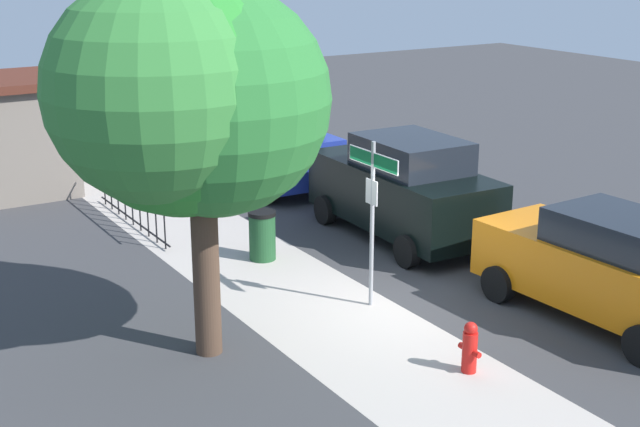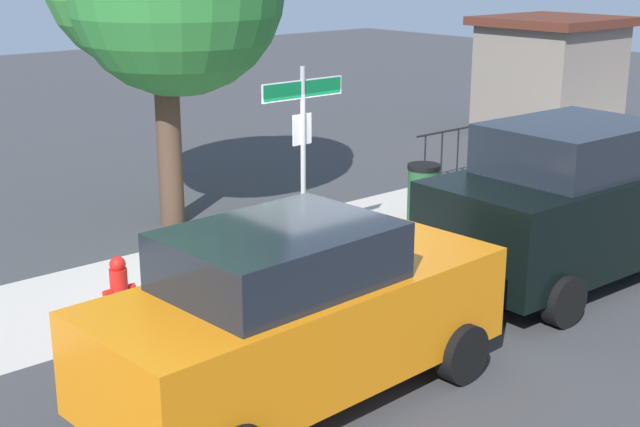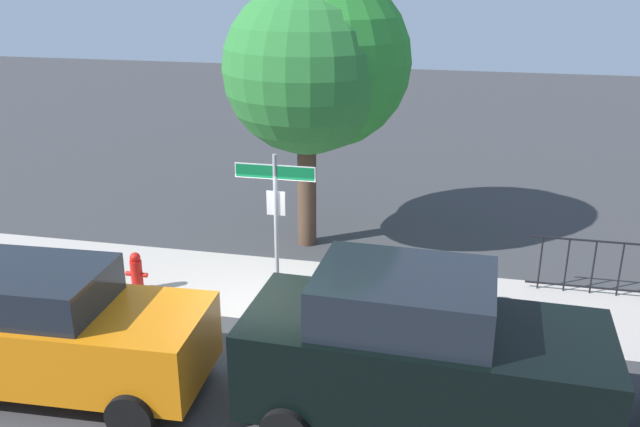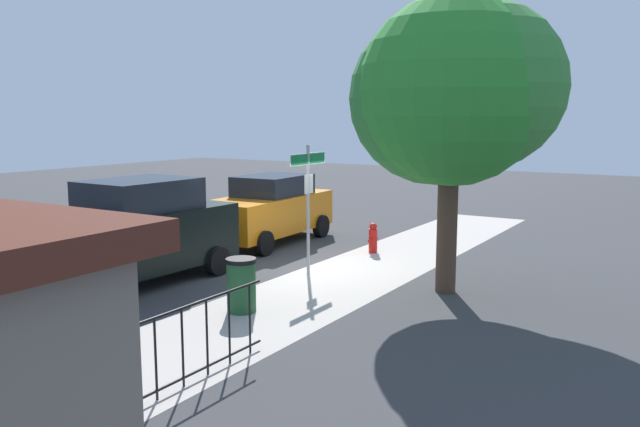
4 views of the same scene
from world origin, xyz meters
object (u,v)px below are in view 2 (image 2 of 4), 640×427
at_px(fire_hydrant, 119,287).
at_px(street_sign, 303,131).
at_px(car_black, 578,202).
at_px(car_orange, 297,314).
at_px(utility_shed, 550,77).
at_px(trash_bin, 423,193).

bearing_deg(fire_hydrant, street_sign, -4.08).
distance_m(street_sign, car_black, 3.85).
height_order(street_sign, car_orange, street_sign).
xyz_separation_m(utility_shed, trash_bin, (-7.54, -2.90, -0.97)).
height_order(car_black, utility_shed, utility_shed).
relative_size(street_sign, car_orange, 0.65).
bearing_deg(utility_shed, fire_hydrant, -166.50).
bearing_deg(car_orange, trash_bin, 29.19).
xyz_separation_m(car_orange, trash_bin, (5.51, 3.40, -0.45)).
height_order(car_orange, car_black, car_black).
bearing_deg(car_orange, fire_hydrant, 92.64).
distance_m(utility_shed, fire_hydrant, 13.75).
bearing_deg(car_black, utility_shed, 39.42).
relative_size(fire_hydrant, trash_bin, 0.80).
height_order(car_orange, trash_bin, car_orange).
bearing_deg(street_sign, trash_bin, 9.42).
distance_m(utility_shed, trash_bin, 8.14).
bearing_deg(utility_shed, car_black, -142.57).
height_order(utility_shed, trash_bin, utility_shed).
relative_size(utility_shed, fire_hydrant, 3.97).
xyz_separation_m(street_sign, utility_shed, (10.55, 3.40, -0.54)).
distance_m(car_black, trash_bin, 3.22).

